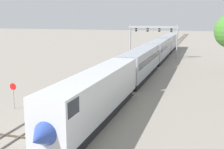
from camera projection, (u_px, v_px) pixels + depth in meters
ground_plane at (61, 133)px, 25.84m from camera, size 400.00×400.00×0.00m
track_main at (167, 53)px, 81.55m from camera, size 2.60×200.00×0.16m
track_near at (130, 63)px, 64.37m from camera, size 2.60×160.00×0.16m
passenger_train at (152, 55)px, 58.57m from camera, size 3.04×84.85×4.80m
signal_gantry at (153, 34)px, 72.04m from camera, size 12.10×0.49×8.13m
stop_sign at (13, 92)px, 32.20m from camera, size 0.76×0.08×2.88m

